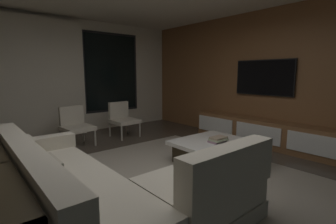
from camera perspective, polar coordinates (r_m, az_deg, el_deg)
floor at (r=3.31m, az=-2.73°, el=-16.86°), size 9.20×9.20×0.00m
back_wall_with_window at (r=6.24m, az=-24.13°, el=7.25°), size 6.60×0.30×2.70m
media_wall at (r=5.41m, az=24.03°, el=7.20°), size 0.12×7.80×2.70m
area_rug at (r=3.44m, az=3.13°, el=-15.69°), size 3.20×3.80×0.01m
sectional_couch at (r=2.62m, az=-14.62°, el=-17.37°), size 1.98×2.50×0.82m
coffee_table at (r=4.09m, az=11.02°, el=-9.09°), size 1.16×1.16×0.36m
book_stack_on_coffee_table at (r=4.02m, az=11.35°, el=-6.20°), size 0.28×0.20×0.09m
accent_chair_near_window at (r=5.79m, az=-10.42°, el=-1.23°), size 0.56×0.58×0.78m
accent_chair_by_curtain at (r=5.32m, az=-20.48°, el=-2.56°), size 0.58×0.60×0.78m
media_console at (r=5.31m, az=21.40°, el=-4.63°), size 0.46×3.10×0.52m
mounted_tv at (r=5.43m, az=21.14°, el=7.37°), size 0.05×1.24×0.71m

